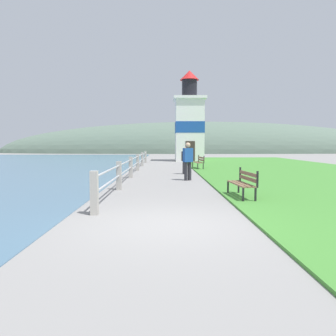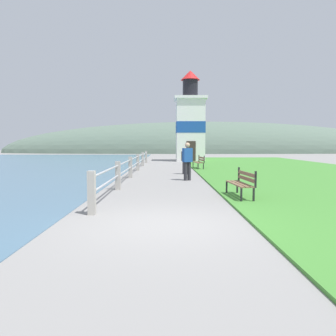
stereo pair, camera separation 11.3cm
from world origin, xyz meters
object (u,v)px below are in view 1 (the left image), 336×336
(lighthouse, at_px, (189,124))
(park_bench_near, at_px, (244,182))
(person_by_railing, at_px, (185,160))
(person_strolling, at_px, (188,160))
(park_bench_midway, at_px, (199,161))

(lighthouse, bearing_deg, park_bench_near, -90.03)
(lighthouse, height_order, person_by_railing, lighthouse)
(person_strolling, bearing_deg, person_by_railing, -24.91)
(park_bench_near, height_order, person_strolling, person_strolling)
(park_bench_near, xyz_separation_m, person_by_railing, (-1.32, 8.41, 0.29))
(park_bench_midway, height_order, person_by_railing, person_by_railing)
(park_bench_near, distance_m, person_by_railing, 8.52)
(park_bench_near, bearing_deg, person_strolling, -79.30)
(park_bench_midway, distance_m, person_strolling, 7.05)
(park_bench_near, relative_size, park_bench_midway, 1.00)
(person_strolling, bearing_deg, park_bench_near, 171.48)
(park_bench_midway, distance_m, lighthouse, 11.21)
(park_bench_midway, xyz_separation_m, lighthouse, (0.14, 10.74, 3.22))
(lighthouse, relative_size, person_strolling, 5.02)
(lighthouse, xyz_separation_m, person_strolling, (-1.41, -17.65, -2.78))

